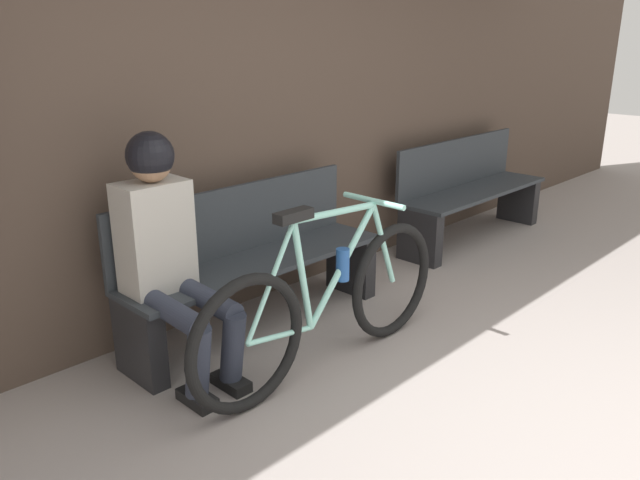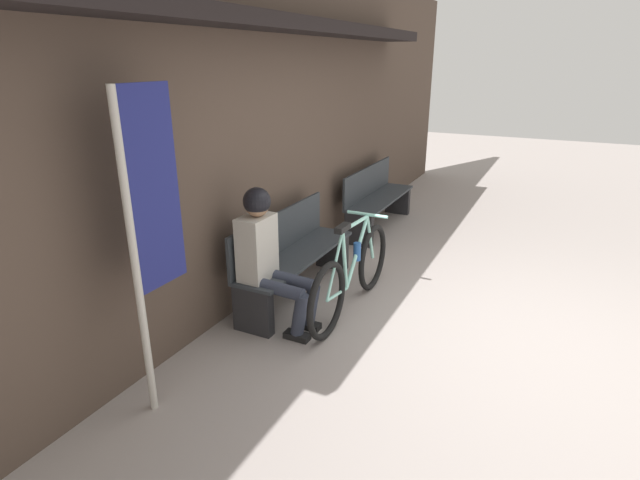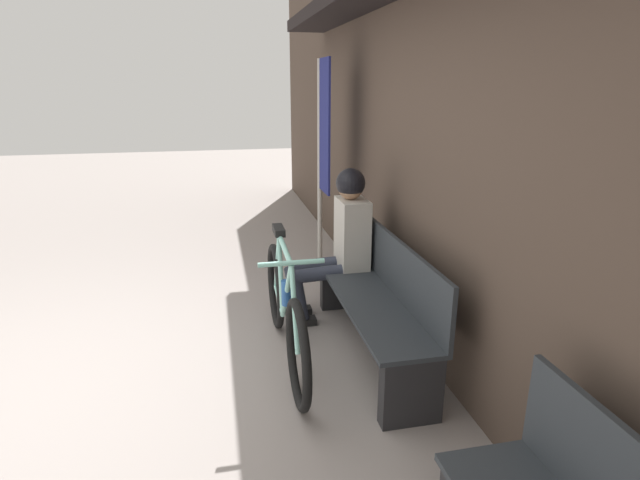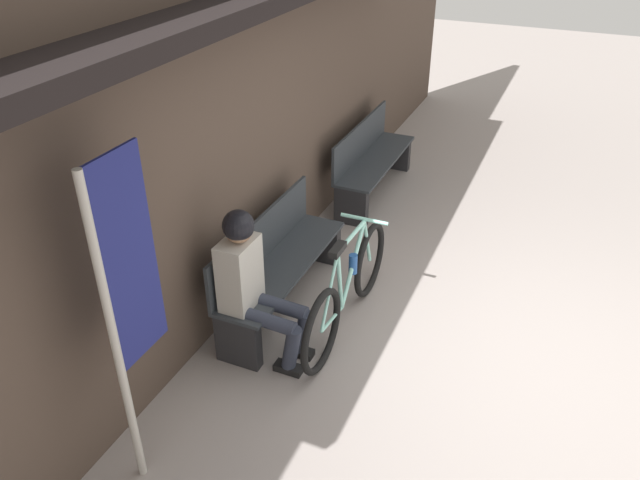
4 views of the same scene
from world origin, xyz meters
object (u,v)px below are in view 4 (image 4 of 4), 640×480
(banner_pole, at_px, (125,289))
(bicycle, at_px, (348,290))
(park_bench_near, at_px, (278,266))
(park_bench_far, at_px, (371,162))
(person_seated, at_px, (252,278))

(banner_pole, bearing_deg, bicycle, -20.45)
(park_bench_near, relative_size, park_bench_far, 1.02)
(park_bench_far, bearing_deg, park_bench_near, 179.99)
(banner_pole, bearing_deg, park_bench_far, 0.06)
(bicycle, height_order, banner_pole, banner_pole)
(park_bench_near, height_order, banner_pole, banner_pole)
(bicycle, distance_m, banner_pole, 2.08)
(bicycle, xyz_separation_m, person_seated, (-0.58, 0.53, 0.34))
(park_bench_far, height_order, banner_pole, banner_pole)
(bicycle, relative_size, park_bench_far, 1.05)
(park_bench_near, bearing_deg, bicycle, -94.31)
(person_seated, height_order, park_bench_far, person_seated)
(park_bench_near, height_order, bicycle, bicycle)
(park_bench_near, relative_size, bicycle, 0.97)
(bicycle, xyz_separation_m, park_bench_far, (2.40, 0.65, 0.03))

